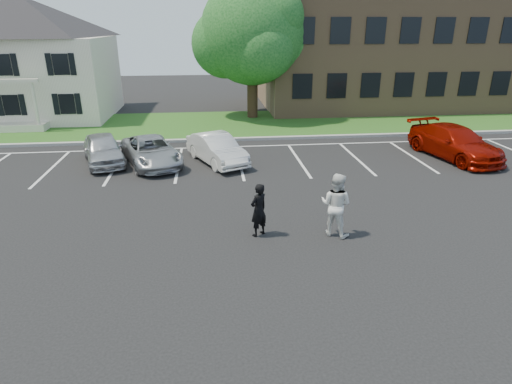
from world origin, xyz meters
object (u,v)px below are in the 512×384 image
(house, at_px, (29,59))
(man_black_suit, at_px, (259,210))
(tree, at_px, (253,35))
(man_white_shirt, at_px, (336,205))
(car_white_sedan, at_px, (217,149))
(car_silver_minivan, at_px, (151,151))
(office_building, at_px, (408,50))
(car_red_compact, at_px, (455,142))
(car_silver_west, at_px, (103,149))

(house, distance_m, man_black_suit, 23.55)
(tree, height_order, man_white_shirt, tree)
(man_black_suit, xyz_separation_m, car_white_sedan, (-1.07, 7.45, -0.17))
(man_white_shirt, bearing_deg, car_silver_minivan, -14.00)
(man_white_shirt, relative_size, car_white_sedan, 0.49)
(office_building, height_order, car_red_compact, office_building)
(house, height_order, man_black_suit, house)
(man_black_suit, bearing_deg, tree, -132.31)
(house, bearing_deg, tree, -7.42)
(house, distance_m, car_silver_west, 13.67)
(house, distance_m, tree, 14.91)
(man_white_shirt, bearing_deg, house, -15.24)
(car_silver_minivan, bearing_deg, office_building, 17.10)
(office_building, distance_m, car_silver_west, 24.51)
(office_building, distance_m, car_red_compact, 15.23)
(car_white_sedan, bearing_deg, car_silver_minivan, 153.91)
(man_black_suit, distance_m, car_silver_west, 10.10)
(car_silver_minivan, bearing_deg, man_black_suit, -82.38)
(tree, relative_size, car_red_compact, 1.71)
(office_building, distance_m, man_white_shirt, 24.75)
(tree, bearing_deg, man_white_shirt, -87.99)
(car_white_sedan, bearing_deg, man_black_suit, -106.26)
(house, height_order, car_red_compact, house)
(tree, xyz_separation_m, man_white_shirt, (0.62, -17.66, -4.37))
(man_black_suit, distance_m, man_white_shirt, 2.31)
(car_white_sedan, bearing_deg, office_building, 18.43)
(car_silver_minivan, bearing_deg, car_red_compact, -22.51)
(man_black_suit, relative_size, man_white_shirt, 0.85)
(car_silver_minivan, height_order, car_white_sedan, car_white_sedan)
(house, relative_size, man_black_suit, 6.21)
(office_building, distance_m, car_white_sedan, 20.81)
(man_black_suit, height_order, car_red_compact, man_black_suit)
(car_white_sedan, bearing_deg, house, 110.66)
(man_white_shirt, xyz_separation_m, car_silver_minivan, (-6.33, 7.73, -0.36))
(tree, xyz_separation_m, car_silver_west, (-7.91, -9.51, -4.68))
(house, xyz_separation_m, tree, (14.71, -1.91, 1.52))
(office_building, bearing_deg, car_red_compact, -104.69)
(car_silver_west, distance_m, car_red_compact, 16.46)
(man_white_shirt, distance_m, car_silver_west, 11.79)
(man_black_suit, height_order, car_white_sedan, man_black_suit)
(office_building, height_order, car_silver_west, office_building)
(man_black_suit, xyz_separation_m, man_white_shirt, (2.30, -0.19, 0.15))
(man_white_shirt, bearing_deg, office_building, -81.71)
(man_black_suit, height_order, car_silver_west, man_black_suit)
(tree, distance_m, car_silver_west, 13.22)
(house, height_order, tree, tree)
(man_white_shirt, bearing_deg, car_red_compact, -100.87)
(house, distance_m, car_silver_minivan, 15.22)
(office_building, bearing_deg, man_black_suit, -123.13)
(man_white_shirt, bearing_deg, car_white_sedan, -29.55)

